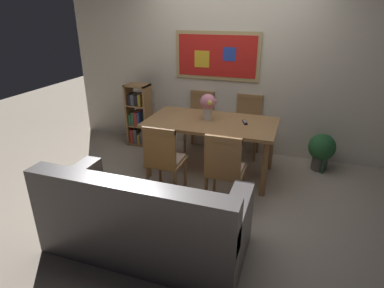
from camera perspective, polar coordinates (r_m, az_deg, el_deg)
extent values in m
plane|color=tan|center=(3.99, 1.53, -8.35)|extent=(12.00, 12.00, 0.00)
cube|color=beige|center=(4.88, 7.00, 13.68)|extent=(5.20, 0.10, 2.60)
cube|color=tan|center=(4.84, 4.47, 15.43)|extent=(1.27, 0.02, 0.69)
cube|color=red|center=(4.83, 4.42, 15.41)|extent=(1.17, 0.01, 0.59)
cube|color=gold|center=(4.89, 1.78, 14.95)|extent=(0.23, 0.00, 0.24)
cube|color=#263FA5|center=(4.77, 6.70, 15.66)|extent=(0.19, 0.00, 0.19)
cube|color=#9E7042|center=(4.14, 3.48, 3.87)|extent=(1.67, 0.90, 0.04)
cylinder|color=#9E7042|center=(4.21, -7.97, -1.41)|extent=(0.07, 0.07, 0.70)
cylinder|color=#9E7042|center=(3.82, 12.79, -4.41)|extent=(0.07, 0.07, 0.70)
cylinder|color=#9E7042|center=(4.83, -4.07, 2.02)|extent=(0.07, 0.07, 0.70)
cylinder|color=#9E7042|center=(4.50, 13.96, -0.26)|extent=(0.07, 0.07, 0.70)
cube|color=#9E7042|center=(4.95, 1.19, 3.67)|extent=(0.40, 0.40, 0.03)
cube|color=#997A66|center=(4.94, 1.20, 3.97)|extent=(0.36, 0.36, 0.03)
cylinder|color=#9E7042|center=(5.14, 3.56, 1.68)|extent=(0.04, 0.04, 0.42)
cylinder|color=#9E7042|center=(5.23, -0.03, 2.12)|extent=(0.04, 0.04, 0.42)
cylinder|color=#9E7042|center=(4.83, 2.47, 0.31)|extent=(0.04, 0.04, 0.42)
cylinder|color=#9E7042|center=(4.93, -1.31, 0.80)|extent=(0.04, 0.04, 0.42)
cube|color=#9E7042|center=(5.04, 1.85, 6.91)|extent=(0.38, 0.04, 0.46)
cube|color=#9E7042|center=(4.99, 1.88, 9.12)|extent=(0.38, 0.05, 0.06)
cube|color=#9E7042|center=(4.81, 9.64, 2.74)|extent=(0.40, 0.40, 0.03)
cube|color=#997A66|center=(4.80, 9.66, 3.05)|extent=(0.36, 0.36, 0.03)
cylinder|color=#9E7042|center=(5.02, 11.72, 0.73)|extent=(0.04, 0.04, 0.42)
cylinder|color=#9E7042|center=(5.07, 7.92, 1.21)|extent=(0.04, 0.04, 0.42)
cylinder|color=#9E7042|center=(4.71, 11.13, -0.74)|extent=(0.04, 0.04, 0.42)
cylinder|color=#9E7042|center=(4.76, 7.10, -0.22)|extent=(0.04, 0.04, 0.42)
cube|color=#9E7042|center=(4.90, 10.20, 6.09)|extent=(0.38, 0.04, 0.46)
cube|color=#9E7042|center=(4.85, 10.36, 8.35)|extent=(0.38, 0.05, 0.06)
cube|color=#9E7042|center=(3.73, -4.58, -3.07)|extent=(0.40, 0.40, 0.03)
cube|color=#997A66|center=(3.72, -4.59, -2.69)|extent=(0.36, 0.36, 0.03)
cylinder|color=#9E7042|center=(3.77, -7.89, -6.83)|extent=(0.04, 0.04, 0.42)
cylinder|color=#9E7042|center=(3.64, -3.05, -7.75)|extent=(0.04, 0.04, 0.42)
cylinder|color=#9E7042|center=(4.04, -5.75, -4.59)|extent=(0.04, 0.04, 0.42)
cylinder|color=#9E7042|center=(3.92, -1.20, -5.36)|extent=(0.04, 0.04, 0.42)
cube|color=#9E7042|center=(3.48, -5.87, -0.70)|extent=(0.38, 0.04, 0.46)
cube|color=#9E7042|center=(3.41, -6.00, 2.38)|extent=(0.38, 0.05, 0.06)
cube|color=#9E7042|center=(3.52, 6.06, -4.79)|extent=(0.40, 0.40, 0.03)
cube|color=#997A66|center=(3.51, 6.08, -4.39)|extent=(0.36, 0.36, 0.03)
cylinder|color=#9E7042|center=(3.53, 2.55, -8.85)|extent=(0.04, 0.04, 0.42)
cylinder|color=#9E7042|center=(3.46, 8.02, -9.73)|extent=(0.04, 0.04, 0.42)
cylinder|color=#9E7042|center=(3.81, 4.02, -6.29)|extent=(0.04, 0.04, 0.42)
cylinder|color=#9E7042|center=(3.75, 9.07, -7.05)|extent=(0.04, 0.04, 0.42)
cube|color=#9E7042|center=(3.26, 5.51, -2.41)|extent=(0.38, 0.04, 0.46)
cube|color=#9E7042|center=(3.18, 5.64, 0.85)|extent=(0.38, 0.05, 0.06)
cube|color=#514C4C|center=(3.10, -7.82, -14.43)|extent=(1.80, 0.84, 0.40)
cube|color=#514C4C|center=(2.63, -11.44, -11.03)|extent=(1.80, 0.20, 0.44)
cube|color=#514C4C|center=(3.33, -20.79, -6.62)|extent=(0.18, 0.80, 0.22)
cube|color=#514C4C|center=(2.70, 7.82, -12.60)|extent=(0.18, 0.80, 0.22)
cube|color=#B78C33|center=(2.98, -17.62, -8.68)|extent=(0.32, 0.16, 0.33)
cube|color=#B78C33|center=(2.76, -9.89, -10.57)|extent=(0.32, 0.16, 0.33)
cube|color=#9E7042|center=(5.32, -11.02, 5.32)|extent=(0.03, 0.28, 1.00)
cube|color=#9E7042|center=(5.16, -7.82, 5.01)|extent=(0.03, 0.28, 1.00)
cube|color=#9E7042|center=(5.40, -9.12, 0.26)|extent=(0.36, 0.28, 0.03)
cube|color=#9E7042|center=(5.11, -9.80, 10.35)|extent=(0.36, 0.28, 0.03)
cube|color=#9E7042|center=(5.29, -9.33, 3.45)|extent=(0.30, 0.28, 0.02)
cube|color=#9E7042|center=(5.19, -9.56, 6.92)|extent=(0.30, 0.28, 0.02)
cube|color=#B2332D|center=(5.40, -10.23, 1.70)|extent=(0.06, 0.22, 0.23)
cube|color=#595960|center=(5.37, -9.63, 1.63)|extent=(0.06, 0.22, 0.24)
cube|color=gold|center=(5.36, -9.05, 1.19)|extent=(0.04, 0.22, 0.16)
cube|color=#595960|center=(5.33, -8.50, 1.38)|extent=(0.05, 0.22, 0.21)
cube|color=#337247|center=(5.32, -10.53, 4.53)|extent=(0.04, 0.22, 0.17)
cube|color=#337247|center=(5.29, -10.10, 4.73)|extent=(0.04, 0.22, 0.22)
cube|color=#B2332D|center=(5.26, -9.56, 4.71)|extent=(0.06, 0.22, 0.22)
cube|color=#2D4C8C|center=(5.23, -9.04, 4.66)|extent=(0.04, 0.22, 0.22)
cube|color=black|center=(5.22, -10.72, 7.99)|extent=(0.05, 0.22, 0.17)
cube|color=#595960|center=(5.19, -10.12, 7.97)|extent=(0.06, 0.22, 0.17)
cube|color=black|center=(5.16, -9.48, 7.91)|extent=(0.06, 0.22, 0.17)
cube|color=gold|center=(5.13, -8.96, 7.96)|extent=(0.04, 0.22, 0.18)
cylinder|color=#4C4742|center=(4.79, 21.80, -3.16)|extent=(0.21, 0.21, 0.19)
cylinder|color=#332319|center=(4.75, 21.95, -2.22)|extent=(0.19, 0.19, 0.02)
sphere|color=#235B2D|center=(4.69, 22.23, -0.51)|extent=(0.36, 0.36, 0.36)
cylinder|color=#235B2D|center=(4.69, 22.38, -3.78)|extent=(0.03, 0.03, 0.27)
cylinder|color=#235B2D|center=(4.86, 22.98, -2.87)|extent=(0.03, 0.03, 0.26)
cylinder|color=beige|center=(4.17, 2.80, 5.53)|extent=(0.12, 0.12, 0.17)
sphere|color=pink|center=(4.12, 2.84, 7.57)|extent=(0.20, 0.20, 0.20)
sphere|color=#EACC4C|center=(4.20, 2.58, 7.95)|extent=(0.07, 0.07, 0.07)
sphere|color=#EACC4C|center=(4.05, 3.16, 7.40)|extent=(0.07, 0.07, 0.07)
sphere|color=pink|center=(4.12, 3.96, 7.67)|extent=(0.07, 0.07, 0.07)
cube|color=black|center=(4.10, 9.44, 3.86)|extent=(0.09, 0.16, 0.02)
cube|color=gray|center=(4.10, 9.45, 4.02)|extent=(0.06, 0.10, 0.00)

